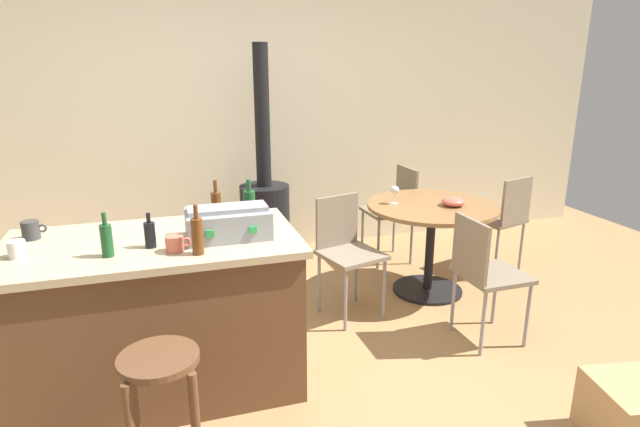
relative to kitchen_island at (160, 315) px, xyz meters
The scene contains 21 objects.
ground_plane 0.84m from the kitchen_island, 12.97° to the right, with size 8.80×8.80×0.00m, color #A37A4C.
back_wall 2.44m from the kitchen_island, 72.36° to the left, with size 8.00×0.10×2.70m, color beige.
kitchen_island is the anchor object (origin of this frame).
wooden_stool 0.80m from the kitchen_island, 89.84° to the right, with size 0.33×0.33×0.67m.
dining_table 2.20m from the kitchen_island, 18.76° to the left, with size 1.02×1.02×0.74m.
folding_chair_near 3.00m from the kitchen_island, 16.89° to the left, with size 0.50×0.50×0.88m.
folding_chair_far 2.56m from the kitchen_island, 34.46° to the left, with size 0.42×0.42×0.88m.
folding_chair_left 1.44m from the kitchen_island, 23.46° to the left, with size 0.49×0.49×0.88m.
folding_chair_right 2.03m from the kitchen_island, ahead, with size 0.41×0.41×0.87m.
wood_stove 1.89m from the kitchen_island, 60.44° to the left, with size 0.44×0.45×1.97m.
toolbox 0.67m from the kitchen_island, 10.51° to the right, with size 0.44×0.28×0.17m.
bottle_0 0.69m from the kitchen_island, 27.97° to the left, with size 0.06×0.06×0.26m.
bottle_1 0.60m from the kitchen_island, 137.22° to the right, with size 0.06×0.06×0.22m.
bottle_2 0.53m from the kitchen_island, 93.04° to the right, with size 0.06×0.06×0.18m.
bottle_3 0.80m from the kitchen_island, 19.27° to the left, with size 0.07×0.07×0.25m.
bottle_4 0.65m from the kitchen_island, 52.73° to the right, with size 0.06×0.06×0.25m.
cup_0 0.54m from the kitchen_island, 62.34° to the right, with size 0.13×0.09×0.08m.
cup_1 0.80m from the kitchen_island, behind, with size 0.12×0.08×0.09m.
cup_2 0.82m from the kitchen_island, 161.37° to the left, with size 0.13×0.09×0.10m.
wine_glass 2.02m from the kitchen_island, 24.44° to the left, with size 0.07×0.07×0.14m.
serving_bowl 2.32m from the kitchen_island, 15.78° to the left, with size 0.18×0.18×0.07m, color #DB6651.
Camera 1 is at (-0.61, -2.61, 1.82)m, focal length 29.08 mm.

